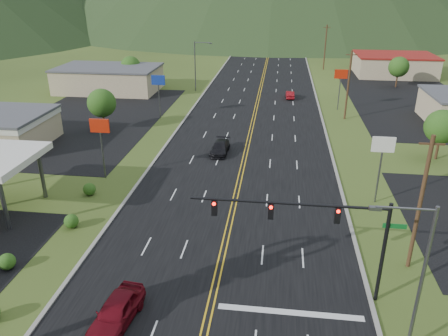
# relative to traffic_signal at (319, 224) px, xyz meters

# --- Properties ---
(traffic_signal) EXTENTS (13.10, 0.43, 7.00)m
(traffic_signal) POSITION_rel_traffic_signal_xyz_m (0.00, 0.00, 0.00)
(traffic_signal) COLOR black
(traffic_signal) RESTS_ON ground
(streetlight_east) EXTENTS (3.28, 0.25, 9.00)m
(streetlight_east) POSITION_rel_traffic_signal_xyz_m (4.70, -4.00, -0.15)
(streetlight_east) COLOR #59595E
(streetlight_east) RESTS_ON ground
(streetlight_west) EXTENTS (3.28, 0.25, 9.00)m
(streetlight_west) POSITION_rel_traffic_signal_xyz_m (-18.16, 56.00, -0.15)
(streetlight_west) COLOR #59595E
(streetlight_west) RESTS_ON ground
(building_west_far) EXTENTS (18.40, 11.40, 4.50)m
(building_west_far) POSITION_rel_traffic_signal_xyz_m (-34.48, 54.00, -3.07)
(building_west_far) COLOR #CBB38D
(building_west_far) RESTS_ON ground
(building_east_far) EXTENTS (16.40, 12.40, 4.50)m
(building_east_far) POSITION_rel_traffic_signal_xyz_m (21.52, 76.00, -3.07)
(building_east_far) COLOR #CBB38D
(building_east_far) RESTS_ON ground
(pole_sign_west_a) EXTENTS (2.00, 0.18, 6.40)m
(pole_sign_west_a) POSITION_rel_traffic_signal_xyz_m (-20.48, 16.00, -0.28)
(pole_sign_west_a) COLOR #59595E
(pole_sign_west_a) RESTS_ON ground
(pole_sign_west_b) EXTENTS (2.00, 0.18, 6.40)m
(pole_sign_west_b) POSITION_rel_traffic_signal_xyz_m (-20.48, 38.00, -0.28)
(pole_sign_west_b) COLOR #59595E
(pole_sign_west_b) RESTS_ON ground
(pole_sign_east_a) EXTENTS (2.00, 0.18, 6.40)m
(pole_sign_east_a) POSITION_rel_traffic_signal_xyz_m (6.52, 14.00, -0.28)
(pole_sign_east_a) COLOR #59595E
(pole_sign_east_a) RESTS_ON ground
(pole_sign_east_b) EXTENTS (2.00, 0.18, 6.40)m
(pole_sign_east_b) POSITION_rel_traffic_signal_xyz_m (6.52, 46.00, -0.28)
(pole_sign_east_b) COLOR #59595E
(pole_sign_east_b) RESTS_ON ground
(tree_west_a) EXTENTS (3.84, 3.84, 5.82)m
(tree_west_a) POSITION_rel_traffic_signal_xyz_m (-26.48, 31.00, -1.44)
(tree_west_a) COLOR #382314
(tree_west_a) RESTS_ON ground
(tree_west_b) EXTENTS (3.84, 3.84, 5.82)m
(tree_west_b) POSITION_rel_traffic_signal_xyz_m (-31.48, 58.00, -1.44)
(tree_west_b) COLOR #382314
(tree_west_b) RESTS_ON ground
(tree_east_a) EXTENTS (3.84, 3.84, 5.82)m
(tree_east_a) POSITION_rel_traffic_signal_xyz_m (15.52, 26.00, -1.44)
(tree_east_a) COLOR #382314
(tree_east_a) RESTS_ON ground
(tree_east_b) EXTENTS (3.84, 3.84, 5.82)m
(tree_east_b) POSITION_rel_traffic_signal_xyz_m (19.52, 64.00, -1.44)
(tree_east_b) COLOR #382314
(tree_east_b) RESTS_ON ground
(utility_pole_a) EXTENTS (1.60, 0.28, 10.00)m
(utility_pole_a) POSITION_rel_traffic_signal_xyz_m (7.02, 4.00, -0.20)
(utility_pole_a) COLOR #382314
(utility_pole_a) RESTS_ON ground
(utility_pole_b) EXTENTS (1.60, 0.28, 10.00)m
(utility_pole_b) POSITION_rel_traffic_signal_xyz_m (7.02, 41.00, -0.20)
(utility_pole_b) COLOR #382314
(utility_pole_b) RESTS_ON ground
(utility_pole_c) EXTENTS (1.60, 0.28, 10.00)m
(utility_pole_c) POSITION_rel_traffic_signal_xyz_m (7.02, 81.00, -0.20)
(utility_pole_c) COLOR #382314
(utility_pole_c) RESTS_ON ground
(utility_pole_d) EXTENTS (1.60, 0.28, 10.00)m
(utility_pole_d) POSITION_rel_traffic_signal_xyz_m (7.02, 121.00, -0.20)
(utility_pole_d) COLOR #382314
(utility_pole_d) RESTS_ON ground
(car_red_near) EXTENTS (2.55, 5.14, 1.68)m
(car_red_near) POSITION_rel_traffic_signal_xyz_m (-11.80, -4.20, -4.49)
(car_red_near) COLOR maroon
(car_red_near) RESTS_ON ground
(car_dark_mid) EXTENTS (2.09, 4.77, 1.37)m
(car_dark_mid) POSITION_rel_traffic_signal_xyz_m (-9.51, 24.48, -4.65)
(car_dark_mid) COLOR black
(car_dark_mid) RESTS_ON ground
(car_red_far) EXTENTS (1.51, 3.92, 1.27)m
(car_red_far) POSITION_rel_traffic_signal_xyz_m (-1.00, 52.45, -4.69)
(car_red_far) COLOR maroon
(car_red_far) RESTS_ON ground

